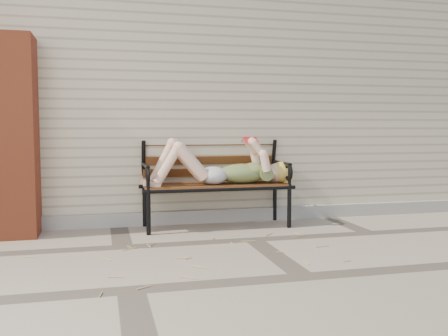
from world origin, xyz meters
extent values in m
plane|color=gray|center=(0.00, 0.00, 0.00)|extent=(80.00, 80.00, 0.00)
cube|color=#C4B699|center=(0.00, 3.00, 1.50)|extent=(8.00, 4.00, 3.00)
cube|color=gray|center=(0.00, 0.97, 0.07)|extent=(8.00, 0.10, 0.15)
cube|color=#A94426|center=(-2.30, 0.75, 1.00)|extent=(0.50, 0.50, 2.00)
cylinder|color=black|center=(-0.97, 0.46, 0.23)|extent=(0.05, 0.05, 0.46)
cylinder|color=black|center=(-0.97, 0.93, 0.23)|extent=(0.05, 0.05, 0.46)
cylinder|color=black|center=(0.55, 0.46, 0.23)|extent=(0.05, 0.05, 0.46)
cylinder|color=black|center=(0.55, 0.93, 0.23)|extent=(0.05, 0.05, 0.46)
cube|color=brown|center=(-0.21, 0.69, 0.46)|extent=(1.56, 0.50, 0.03)
cylinder|color=black|center=(-0.21, 0.46, 0.44)|extent=(1.65, 0.04, 0.04)
cylinder|color=black|center=(-0.21, 0.93, 0.44)|extent=(1.65, 0.04, 0.04)
torus|color=black|center=(-0.21, 1.04, 0.98)|extent=(0.28, 0.04, 0.28)
ellipsoid|color=#0A3848|center=(0.08, 0.66, 0.59)|extent=(0.56, 0.32, 0.22)
ellipsoid|color=#0A3848|center=(0.20, 0.66, 0.62)|extent=(0.27, 0.31, 0.16)
ellipsoid|color=#BBBCC1|center=(-0.25, 0.66, 0.57)|extent=(0.31, 0.35, 0.20)
sphere|color=beige|center=(0.48, 0.66, 0.59)|extent=(0.23, 0.23, 0.23)
ellipsoid|color=#EFC65A|center=(0.53, 0.66, 0.59)|extent=(0.26, 0.26, 0.24)
cube|color=red|center=(0.16, 0.66, 0.98)|extent=(0.14, 0.02, 0.02)
cube|color=beige|center=(0.16, 0.62, 0.95)|extent=(0.14, 0.09, 0.05)
cube|color=beige|center=(0.16, 0.71, 0.95)|extent=(0.14, 0.09, 0.05)
cube|color=red|center=(0.16, 0.62, 0.95)|extent=(0.15, 0.10, 0.05)
cube|color=red|center=(0.16, 0.71, 0.95)|extent=(0.15, 0.10, 0.05)
cylinder|color=tan|center=(0.44, -0.38, 0.01)|extent=(0.08, 0.07, 0.01)
cylinder|color=tan|center=(-1.19, -0.02, 0.01)|extent=(0.13, 0.09, 0.01)
cylinder|color=tan|center=(-1.69, -0.67, 0.01)|extent=(0.06, 0.06, 0.01)
cylinder|color=tan|center=(-0.02, -0.23, 0.01)|extent=(0.13, 0.08, 0.01)
cylinder|color=tan|center=(-1.18, 0.22, 0.01)|extent=(0.03, 0.09, 0.01)
cylinder|color=tan|center=(-1.38, -1.09, 0.01)|extent=(0.14, 0.09, 0.01)
cylinder|color=tan|center=(0.42, 0.09, 0.01)|extent=(0.08, 0.04, 0.01)
cylinder|color=tan|center=(0.12, -0.34, 0.01)|extent=(0.10, 0.08, 0.01)
cylinder|color=tan|center=(-1.87, -0.51, 0.01)|extent=(0.06, 0.13, 0.01)
cylinder|color=tan|center=(0.33, 0.08, 0.01)|extent=(0.06, 0.11, 0.01)
cylinder|color=tan|center=(-0.72, -0.94, 0.01)|extent=(0.11, 0.12, 0.01)
cylinder|color=tan|center=(0.61, -0.45, 0.01)|extent=(0.08, 0.09, 0.01)
cylinder|color=tan|center=(-1.52, -0.75, 0.01)|extent=(0.03, 0.14, 0.01)
cylinder|color=tan|center=(-1.80, -0.71, 0.01)|extent=(0.08, 0.08, 0.01)
cylinder|color=tan|center=(-1.82, -0.12, 0.01)|extent=(0.01, 0.08, 0.01)
cylinder|color=tan|center=(0.17, 0.07, 0.01)|extent=(0.12, 0.02, 0.01)
cylinder|color=tan|center=(-0.22, -1.20, 0.01)|extent=(0.01, 0.09, 0.01)
cylinder|color=tan|center=(-0.32, -0.06, 0.01)|extent=(0.02, 0.16, 0.01)
cylinder|color=tan|center=(-0.44, -0.66, 0.01)|extent=(0.12, 0.05, 0.01)
cylinder|color=tan|center=(-0.45, -1.09, 0.01)|extent=(0.09, 0.05, 0.01)
cylinder|color=tan|center=(-1.12, -0.78, 0.01)|extent=(0.16, 0.05, 0.01)
cylinder|color=tan|center=(-0.91, -0.90, 0.01)|extent=(0.04, 0.07, 0.01)
cylinder|color=tan|center=(-0.17, 0.00, 0.01)|extent=(0.13, 0.05, 0.01)
cylinder|color=tan|center=(0.33, -1.28, 0.01)|extent=(0.12, 0.02, 0.01)
camera|label=1|loc=(-1.43, -4.58, 1.09)|focal=40.00mm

